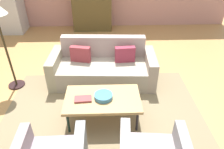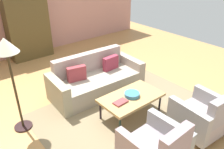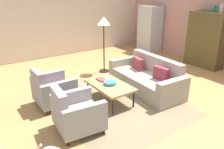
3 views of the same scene
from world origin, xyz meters
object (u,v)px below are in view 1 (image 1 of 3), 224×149
(coffee_table, at_px, (103,100))
(book_stack, at_px, (83,99))
(fruit_bowl, at_px, (103,96))
(couch, at_px, (103,67))
(refrigerator, at_px, (6,2))
(cabinet, at_px, (92,1))

(coffee_table, xyz_separation_m, book_stack, (-0.30, -0.03, 0.05))
(coffee_table, bearing_deg, fruit_bowl, 0.00)
(fruit_bowl, bearing_deg, couch, 90.55)
(refrigerator, bearing_deg, fruit_bowl, -54.11)
(refrigerator, bearing_deg, book_stack, -57.46)
(book_stack, bearing_deg, couch, 75.85)
(book_stack, height_order, cabinet, cabinet)
(coffee_table, distance_m, cabinet, 4.14)
(cabinet, bearing_deg, fruit_bowl, -85.24)
(couch, bearing_deg, cabinet, -80.70)
(coffee_table, relative_size, cabinet, 0.67)
(couch, relative_size, book_stack, 7.74)
(coffee_table, distance_m, fruit_bowl, 0.07)
(couch, xyz_separation_m, cabinet, (-0.33, 2.91, 0.61))
(book_stack, xyz_separation_m, refrigerator, (-2.57, 4.02, 0.47))
(fruit_bowl, height_order, book_stack, fruit_bowl)
(fruit_bowl, bearing_deg, refrigerator, 125.89)
(fruit_bowl, bearing_deg, cabinet, 94.76)
(refrigerator, bearing_deg, cabinet, 2.35)
(fruit_bowl, relative_size, book_stack, 1.05)
(fruit_bowl, distance_m, cabinet, 4.13)
(coffee_table, bearing_deg, couch, 89.79)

